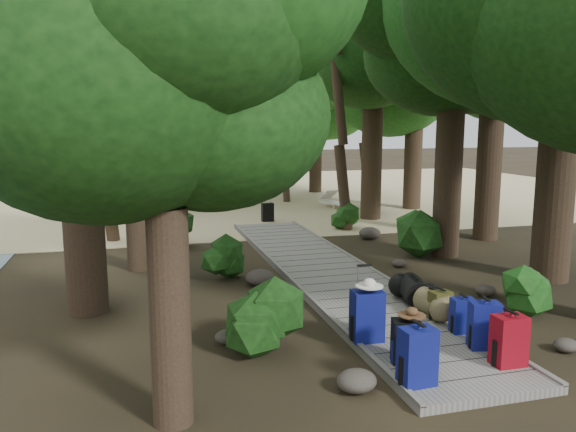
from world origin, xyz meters
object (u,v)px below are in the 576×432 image
object	(u,v)px
backpack_left_c	(367,313)
duffel_right_khaki	(435,304)
backpack_left_a	(417,353)
backpack_right_c	(463,314)
suitcase_on_boardwalk	(363,314)
backpack_right_a	(509,338)
lone_suitcase_on_sand	(268,212)
backpack_right_b	(485,323)
backpack_right_d	(440,304)
sun_lounger	(335,200)
duffel_right_black	(414,290)
backpack_left_b	(406,339)
kayak	(176,207)

from	to	relation	value
backpack_left_c	duffel_right_khaki	xyz separation A→B (m)	(1.52, 0.69, -0.21)
backpack_left_a	backpack_right_c	xyz separation A→B (m)	(1.52, 1.39, -0.10)
suitcase_on_boardwalk	backpack_right_a	bearing A→B (deg)	-33.13
backpack_left_a	lone_suitcase_on_sand	world-z (taller)	backpack_left_a
backpack_right_b	duffel_right_khaki	world-z (taller)	backpack_right_b
backpack_left_a	backpack_right_d	bearing A→B (deg)	49.86
backpack_right_c	suitcase_on_boardwalk	bearing A→B (deg)	175.45
backpack_right_d	backpack_right_b	bearing A→B (deg)	-98.03
suitcase_on_boardwalk	backpack_left_a	bearing A→B (deg)	-76.65
backpack_left_c	backpack_right_d	xyz separation A→B (m)	(1.51, 0.53, -0.16)
backpack_right_a	sun_lounger	size ratio (longest dim) A/B	0.39
backpack_left_c	lone_suitcase_on_sand	size ratio (longest dim) A/B	1.35
backpack_left_c	duffel_right_khaki	bearing A→B (deg)	28.00
backpack_left_c	backpack_right_b	xyz separation A→B (m)	(1.49, -0.70, -0.05)
backpack_left_c	backpack_right_a	size ratio (longest dim) A/B	1.12
backpack_left_a	duffel_right_black	xyz separation A→B (m)	(1.48, 2.86, -0.16)
backpack_left_c	duffel_right_khaki	size ratio (longest dim) A/B	1.32
backpack_left_b	backpack_right_a	distance (m)	1.35
backpack_left_c	duffel_right_khaki	distance (m)	1.68
backpack_left_b	backpack_right_b	distance (m)	1.31
duffel_right_black	suitcase_on_boardwalk	world-z (taller)	suitcase_on_boardwalk
backpack_left_b	suitcase_on_boardwalk	distance (m)	1.11
backpack_left_b	suitcase_on_boardwalk	xyz separation A→B (m)	(-0.14, 1.10, -0.01)
kayak	backpack_left_b	bearing A→B (deg)	-76.80
lone_suitcase_on_sand	kayak	xyz separation A→B (m)	(-2.83, 3.03, -0.13)
backpack_right_b	backpack_right_c	distance (m)	0.63
sun_lounger	backpack_right_d	bearing A→B (deg)	-123.05
suitcase_on_boardwalk	sun_lounger	size ratio (longest dim) A/B	0.33
backpack_left_b	backpack_right_d	world-z (taller)	backpack_left_b
backpack_right_a	duffel_right_black	bearing A→B (deg)	89.52
backpack_left_a	backpack_left_b	distance (m)	0.64
duffel_right_black	sun_lounger	xyz separation A→B (m)	(2.92, 12.02, -0.03)
duffel_right_black	sun_lounger	world-z (taller)	sun_lounger
backpack_left_b	backpack_right_c	xyz separation A→B (m)	(1.36, 0.78, -0.03)
backpack_left_c	backpack_right_c	distance (m)	1.55
backpack_left_b	backpack_right_b	bearing A→B (deg)	20.77
backpack_right_b	backpack_right_c	size ratio (longest dim) A/B	1.26
backpack_right_d	kayak	distance (m)	13.85
backpack_left_c	sun_lounger	size ratio (longest dim) A/B	0.44
backpack_right_a	sun_lounger	distance (m)	14.99
duffel_right_khaki	backpack_right_a	bearing A→B (deg)	-101.97
backpack_right_c	kayak	distance (m)	14.44
backpack_right_d	duffel_right_black	distance (m)	0.87
backpack_right_a	duffel_right_khaki	bearing A→B (deg)	88.78
kayak	sun_lounger	xyz separation A→B (m)	(6.15, -0.58, 0.13)
backpack_right_a	kayak	distance (m)	15.60
duffel_right_khaki	backpack_left_c	bearing A→B (deg)	-165.80
backpack_left_a	backpack_right_b	bearing A→B (deg)	24.30
backpack_right_c	duffel_right_black	world-z (taller)	backpack_right_c
backpack_right_c	kayak	world-z (taller)	backpack_right_c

